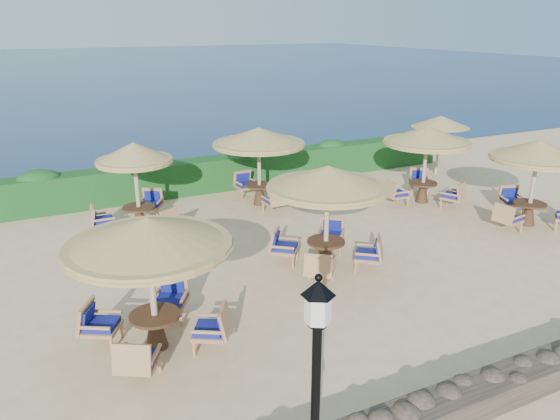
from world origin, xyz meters
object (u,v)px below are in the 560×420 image
(lamp_post, at_px, (315,414))
(extra_parasol, at_px, (441,122))
(cafe_set_2, at_px, (536,165))
(cafe_set_4, at_px, (259,145))
(cafe_set_1, at_px, (327,196))
(cafe_set_3, at_px, (136,173))
(cafe_set_5, at_px, (426,147))
(cafe_set_0, at_px, (150,257))

(lamp_post, xyz_separation_m, extra_parasol, (12.60, 12.00, 0.62))
(cafe_set_2, relative_size, cafe_set_4, 0.91)
(lamp_post, relative_size, cafe_set_2, 1.17)
(cafe_set_1, distance_m, cafe_set_3, 6.03)
(cafe_set_1, xyz_separation_m, cafe_set_2, (7.14, -0.15, 0.02))
(lamp_post, height_order, cafe_set_4, lamp_post)
(extra_parasol, relative_size, cafe_set_5, 0.82)
(cafe_set_3, distance_m, cafe_set_5, 9.52)
(cafe_set_0, xyz_separation_m, cafe_set_3, (1.15, 6.52, -0.14))
(cafe_set_1, relative_size, cafe_set_5, 1.03)
(cafe_set_0, relative_size, cafe_set_2, 1.09)
(lamp_post, bearing_deg, cafe_set_1, 57.96)
(cafe_set_3, height_order, cafe_set_4, same)
(extra_parasol, height_order, cafe_set_2, cafe_set_2)
(cafe_set_5, bearing_deg, cafe_set_1, -151.87)
(cafe_set_1, bearing_deg, cafe_set_2, -1.22)
(cafe_set_2, relative_size, cafe_set_3, 1.02)
(cafe_set_3, bearing_deg, lamp_post, -91.70)
(cafe_set_3, xyz_separation_m, cafe_set_5, (9.36, -1.75, 0.19))
(extra_parasol, xyz_separation_m, cafe_set_3, (-12.27, -0.85, -0.42))
(cafe_set_2, height_order, cafe_set_3, same)
(lamp_post, distance_m, cafe_set_2, 12.74)
(cafe_set_1, bearing_deg, cafe_set_4, 84.11)
(cafe_set_3, relative_size, cafe_set_4, 0.90)
(cafe_set_4, relative_size, cafe_set_5, 1.05)
(extra_parasol, distance_m, cafe_set_3, 12.31)
(lamp_post, xyz_separation_m, cafe_set_1, (3.98, 6.35, 0.33))
(cafe_set_0, xyz_separation_m, cafe_set_2, (11.94, 1.56, 0.01))
(cafe_set_1, bearing_deg, lamp_post, -122.04)
(lamp_post, height_order, cafe_set_3, lamp_post)
(cafe_set_0, xyz_separation_m, cafe_set_4, (5.34, 7.02, 0.17))
(lamp_post, relative_size, cafe_set_5, 1.13)
(cafe_set_0, height_order, cafe_set_4, same)
(lamp_post, relative_size, cafe_set_1, 1.09)
(extra_parasol, bearing_deg, cafe_set_1, -146.78)
(extra_parasol, xyz_separation_m, cafe_set_0, (-13.42, -7.36, -0.28))
(cafe_set_0, height_order, cafe_set_5, same)
(lamp_post, distance_m, cafe_set_0, 4.72)
(cafe_set_2, bearing_deg, cafe_set_0, -172.55)
(lamp_post, height_order, cafe_set_1, lamp_post)
(cafe_set_1, height_order, cafe_set_2, same)
(extra_parasol, xyz_separation_m, cafe_set_5, (-2.91, -2.59, -0.23))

